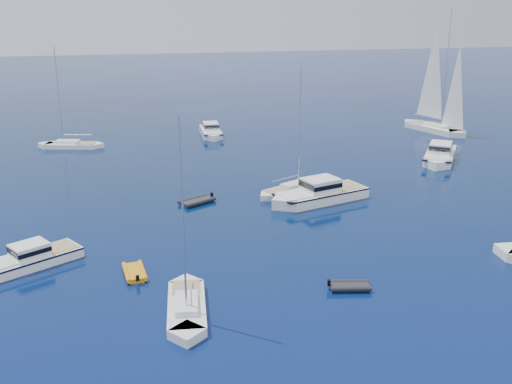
% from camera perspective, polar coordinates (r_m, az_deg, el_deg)
% --- Properties ---
extents(ground, '(400.00, 400.00, 0.00)m').
position_cam_1_polar(ground, '(39.33, 11.03, -13.41)').
color(ground, navy).
rests_on(ground, ground).
extents(motor_cruiser_left, '(9.14, 7.07, 2.37)m').
position_cam_1_polar(motor_cruiser_left, '(51.17, -20.63, -6.57)').
color(motor_cruiser_left, white).
rests_on(motor_cruiser_left, ground).
extents(motor_cruiser_centre, '(12.33, 7.02, 3.09)m').
position_cam_1_polar(motor_cruiser_centre, '(62.99, 5.88, -0.86)').
color(motor_cruiser_centre, white).
rests_on(motor_cruiser_centre, ground).
extents(motor_cruiser_distant, '(9.17, 11.37, 2.98)m').
position_cam_1_polar(motor_cruiser_distant, '(81.66, 16.92, 2.85)').
color(motor_cruiser_distant, white).
rests_on(motor_cruiser_distant, ground).
extents(motor_cruiser_horizon, '(3.19, 9.58, 2.49)m').
position_cam_1_polar(motor_cruiser_horizon, '(92.90, -4.26, 5.36)').
color(motor_cruiser_horizon, white).
rests_on(motor_cruiser_horizon, ground).
extents(sailboat_fore, '(3.45, 9.86, 14.20)m').
position_cam_1_polar(sailboat_fore, '(41.79, -6.55, -11.15)').
color(sailboat_fore, silver).
rests_on(sailboat_fore, ground).
extents(sailboat_centre, '(9.53, 6.70, 13.97)m').
position_cam_1_polar(sailboat_centre, '(65.50, 3.42, -0.05)').
color(sailboat_centre, silver).
rests_on(sailboat_centre, ground).
extents(sailboat_sails_r, '(7.62, 13.44, 19.20)m').
position_cam_1_polar(sailboat_sails_r, '(99.66, 16.42, 5.54)').
color(sailboat_sails_r, silver).
rests_on(sailboat_sails_r, ground).
extents(sailboat_far_l, '(10.12, 4.87, 14.40)m').
position_cam_1_polar(sailboat_far_l, '(88.94, -17.08, 4.04)').
color(sailboat_far_l, white).
rests_on(sailboat_far_l, ground).
extents(tender_yellow, '(2.25, 3.61, 0.95)m').
position_cam_1_polar(tender_yellow, '(47.44, -11.37, -7.68)').
color(tender_yellow, orange).
rests_on(tender_yellow, ground).
extents(tender_grey_near, '(3.36, 2.29, 0.95)m').
position_cam_1_polar(tender_grey_near, '(44.97, 8.84, -9.03)').
color(tender_grey_near, black).
rests_on(tender_grey_near, ground).
extents(tender_grey_far, '(4.38, 3.70, 0.95)m').
position_cam_1_polar(tender_grey_far, '(62.34, -5.59, -1.06)').
color(tender_grey_far, black).
rests_on(tender_grey_far, ground).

